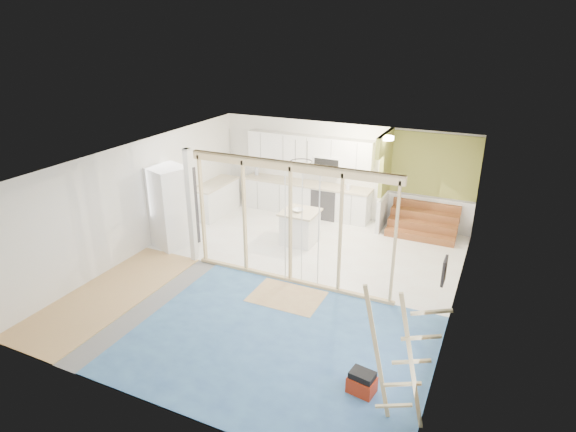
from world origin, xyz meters
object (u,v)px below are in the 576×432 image
at_px(island, 300,227).
at_px(ladder, 399,359).
at_px(toolbox, 362,383).
at_px(fridge, 170,207).

xyz_separation_m(island, ladder, (3.43, -4.72, 0.62)).
height_order(toolbox, ladder, ladder).
relative_size(island, ladder, 0.43).
height_order(fridge, island, fridge).
xyz_separation_m(island, toolbox, (2.89, -4.36, -0.24)).
xyz_separation_m(fridge, ladder, (6.19, -3.34, 0.06)).
distance_m(toolbox, ladder, 1.08).
bearing_deg(ladder, island, 111.10).
relative_size(island, toolbox, 2.02).
distance_m(fridge, toolbox, 6.44).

